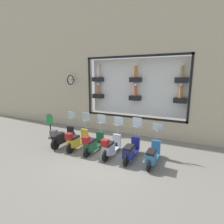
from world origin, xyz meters
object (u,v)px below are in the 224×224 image
at_px(scooter_yellow_4, 77,140).
at_px(scooter_teal_0, 153,155).
at_px(scooter_navy_1, 131,150).
at_px(scooter_green_3, 93,143).
at_px(shop_sign_post, 50,125).
at_px(scooter_black_5, 62,137).
at_px(scooter_silver_2, 111,146).

bearing_deg(scooter_yellow_4, scooter_teal_0, -89.19).
height_order(scooter_teal_0, scooter_navy_1, scooter_navy_1).
height_order(scooter_green_3, shop_sign_post, scooter_green_3).
xyz_separation_m(scooter_teal_0, scooter_black_5, (-0.05, 4.61, 0.07)).
height_order(scooter_navy_1, scooter_green_3, scooter_navy_1).
bearing_deg(scooter_teal_0, scooter_silver_2, 91.73).
bearing_deg(scooter_green_3, scooter_black_5, 89.63).
height_order(scooter_green_3, scooter_black_5, scooter_green_3).
bearing_deg(scooter_navy_1, scooter_black_5, 90.87).
height_order(scooter_silver_2, scooter_black_5, scooter_black_5).
bearing_deg(shop_sign_post, scooter_silver_2, -98.73).
bearing_deg(scooter_yellow_4, scooter_green_3, -90.45).
relative_size(scooter_navy_1, scooter_silver_2, 1.00).
distance_m(scooter_silver_2, scooter_black_5, 2.77).
distance_m(scooter_green_3, scooter_black_5, 1.85).
xyz_separation_m(scooter_green_3, shop_sign_post, (0.64, 3.23, 0.31)).
bearing_deg(scooter_navy_1, scooter_silver_2, 93.98).
bearing_deg(scooter_navy_1, shop_sign_post, 83.55).
relative_size(scooter_yellow_4, shop_sign_post, 1.24).
distance_m(scooter_navy_1, scooter_yellow_4, 2.77).
xyz_separation_m(scooter_silver_2, scooter_green_3, (-0.00, 0.92, -0.01)).
height_order(scooter_silver_2, scooter_green_3, scooter_green_3).
distance_m(scooter_teal_0, scooter_silver_2, 1.85).
height_order(scooter_teal_0, shop_sign_post, scooter_teal_0).
bearing_deg(scooter_silver_2, scooter_navy_1, -86.02).
relative_size(scooter_black_5, shop_sign_post, 1.24).
bearing_deg(scooter_navy_1, scooter_green_3, 92.11).
height_order(scooter_teal_0, scooter_green_3, scooter_green_3).
relative_size(scooter_teal_0, scooter_yellow_4, 1.00).
distance_m(scooter_navy_1, scooter_silver_2, 0.93).
bearing_deg(scooter_yellow_4, scooter_silver_2, -90.10).
distance_m(scooter_silver_2, scooter_green_3, 0.92).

